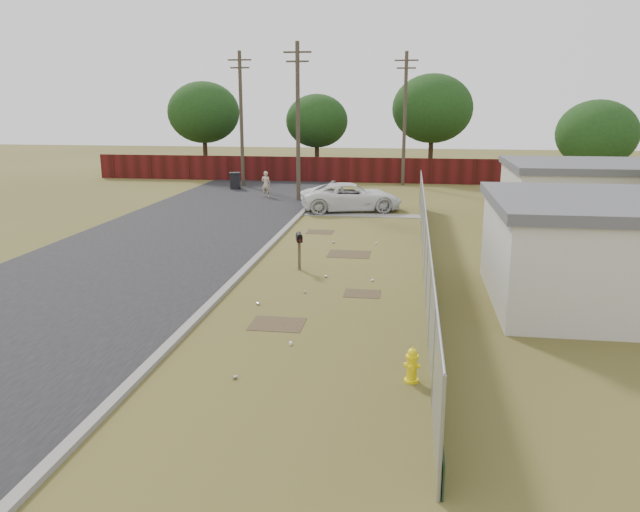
% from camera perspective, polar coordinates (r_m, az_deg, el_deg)
% --- Properties ---
extents(ground, '(120.00, 120.00, 0.00)m').
position_cam_1_polar(ground, '(21.07, 1.05, -1.73)').
color(ground, brown).
rests_on(ground, ground).
extents(street, '(15.10, 60.00, 0.12)m').
position_cam_1_polar(street, '(30.21, -9.82, 2.90)').
color(street, black).
rests_on(street, ground).
extents(chainlink_fence, '(0.10, 27.06, 2.02)m').
position_cam_1_polar(chainlink_fence, '(21.72, 9.60, 0.73)').
color(chainlink_fence, '#909398').
rests_on(chainlink_fence, ground).
extents(privacy_fence, '(30.00, 0.12, 1.80)m').
position_cam_1_polar(privacy_fence, '(46.18, -2.45, 7.95)').
color(privacy_fence, '#470F0F').
rests_on(privacy_fence, ground).
extents(utility_poles, '(12.60, 8.24, 9.00)m').
position_cam_1_polar(utility_poles, '(41.28, -0.38, 12.54)').
color(utility_poles, '#453B2E').
rests_on(utility_poles, ground).
extents(houses, '(9.30, 17.24, 3.10)m').
position_cam_1_polar(houses, '(24.69, 25.04, 3.00)').
color(houses, beige).
rests_on(houses, ground).
extents(horizon_trees, '(33.32, 31.94, 7.78)m').
position_cam_1_polar(horizon_trees, '(43.73, 6.19, 12.45)').
color(horizon_trees, '#362918').
rests_on(horizon_trees, ground).
extents(fire_hydrant, '(0.35, 0.35, 0.77)m').
position_cam_1_polar(fire_hydrant, '(13.26, 8.41, -9.88)').
color(fire_hydrant, yellow).
rests_on(fire_hydrant, ground).
extents(mailbox, '(0.32, 0.57, 1.31)m').
position_cam_1_polar(mailbox, '(21.47, -1.91, 1.41)').
color(mailbox, brown).
rests_on(mailbox, ground).
extents(pickup_truck, '(5.83, 3.82, 1.49)m').
position_cam_1_polar(pickup_truck, '(33.46, 2.87, 5.41)').
color(pickup_truck, white).
rests_on(pickup_truck, ground).
extents(pedestrian, '(0.61, 0.43, 1.58)m').
position_cam_1_polar(pedestrian, '(38.48, -4.97, 6.56)').
color(pedestrian, tan).
rests_on(pedestrian, ground).
extents(trash_bin, '(0.89, 0.87, 1.11)m').
position_cam_1_polar(trash_bin, '(42.41, -7.77, 6.85)').
color(trash_bin, black).
rests_on(trash_bin, ground).
extents(scattered_litter, '(3.22, 13.45, 0.07)m').
position_cam_1_polar(scattered_litter, '(19.70, 0.01, -2.72)').
color(scattered_litter, white).
rests_on(scattered_litter, ground).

